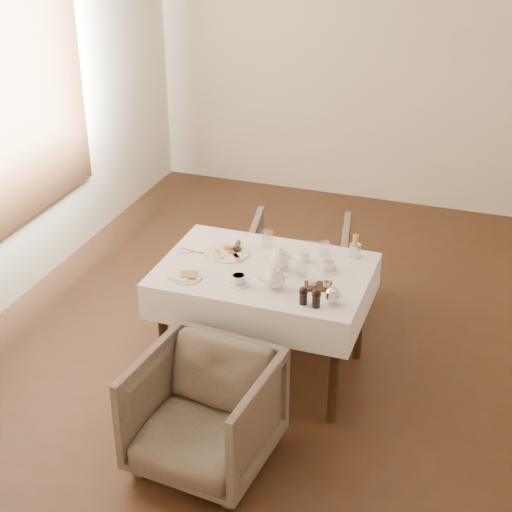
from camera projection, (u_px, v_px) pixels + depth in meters
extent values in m
plane|color=#321F10|center=(314.00, 335.00, 5.49)|extent=(5.00, 5.00, 0.00)
plane|color=beige|center=(396.00, 49.00, 6.90)|extent=(4.50, 0.00, 4.50)
plane|color=beige|center=(136.00, 362.00, 2.73)|extent=(4.50, 0.00, 4.50)
plane|color=beige|center=(11.00, 102.00, 5.47)|extent=(0.00, 5.00, 5.00)
cube|color=black|center=(11.00, 81.00, 5.39)|extent=(0.03, 1.75, 2.05)
cube|color=black|center=(264.00, 274.00, 4.79)|extent=(1.20, 0.80, 0.04)
cube|color=white|center=(264.00, 285.00, 4.83)|extent=(1.28, 0.88, 0.23)
cylinder|color=black|center=(206.00, 285.00, 5.41)|extent=(0.06, 0.06, 0.70)
cylinder|color=black|center=(359.00, 313.00, 5.09)|extent=(0.06, 0.06, 0.70)
cylinder|color=black|center=(164.00, 337.00, 4.84)|extent=(0.06, 0.06, 0.70)
cylinder|color=black|center=(333.00, 371.00, 4.52)|extent=(0.06, 0.06, 0.70)
imported|color=#50443A|center=(204.00, 413.00, 4.22)|extent=(0.77, 0.79, 0.66)
imported|color=#50443A|center=(299.00, 266.00, 5.70)|extent=(0.82, 0.84, 0.66)
cylinder|color=white|center=(227.00, 252.00, 4.95)|extent=(0.29, 0.29, 0.01)
ellipsoid|color=#B2401F|center=(228.00, 247.00, 4.99)|extent=(0.07, 0.07, 0.02)
cylinder|color=brown|center=(236.00, 245.00, 5.01)|extent=(0.03, 0.10, 0.03)
cylinder|color=black|center=(237.00, 249.00, 4.96)|extent=(0.05, 0.05, 0.02)
cube|color=maroon|center=(236.00, 256.00, 4.88)|extent=(0.09, 0.10, 0.01)
ellipsoid|color=#264C19|center=(232.00, 252.00, 4.93)|extent=(0.06, 0.05, 0.02)
cylinder|color=white|center=(186.00, 277.00, 4.67)|extent=(0.19, 0.19, 0.01)
cube|color=#915D2F|center=(189.00, 275.00, 4.67)|extent=(0.12, 0.11, 0.01)
cube|color=white|center=(180.00, 277.00, 4.66)|extent=(0.13, 0.10, 0.02)
cylinder|color=white|center=(304.00, 256.00, 4.84)|extent=(0.07, 0.07, 0.07)
cylinder|color=white|center=(239.00, 284.00, 4.60)|extent=(0.12, 0.12, 0.01)
cylinder|color=white|center=(239.00, 279.00, 4.59)|extent=(0.09, 0.09, 0.05)
cylinder|color=#A96D4C|center=(238.00, 275.00, 4.58)|extent=(0.07, 0.07, 0.00)
cylinder|color=white|center=(328.00, 270.00, 4.75)|extent=(0.12, 0.12, 0.01)
cylinder|color=white|center=(328.00, 266.00, 4.73)|extent=(0.11, 0.11, 0.05)
cylinder|color=#A96D4C|center=(329.00, 262.00, 4.72)|extent=(0.07, 0.07, 0.00)
cylinder|color=silver|center=(267.00, 238.00, 5.02)|extent=(0.08, 0.08, 0.10)
cylinder|color=silver|center=(302.00, 270.00, 4.67)|extent=(0.07, 0.07, 0.09)
cylinder|color=silver|center=(324.00, 248.00, 4.92)|extent=(0.07, 0.07, 0.09)
cube|color=black|center=(318.00, 286.00, 4.57)|extent=(0.19, 0.15, 0.01)
cylinder|color=white|center=(313.00, 282.00, 4.57)|extent=(0.05, 0.05, 0.03)
cylinder|color=maroon|center=(326.00, 284.00, 4.55)|extent=(0.04, 0.04, 0.03)
cylinder|color=silver|center=(355.00, 251.00, 4.89)|extent=(0.07, 0.07, 0.09)
cube|color=silver|center=(194.00, 252.00, 4.97)|extent=(0.20, 0.05, 0.00)
cube|color=silver|center=(190.00, 253.00, 4.96)|extent=(0.17, 0.07, 0.00)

